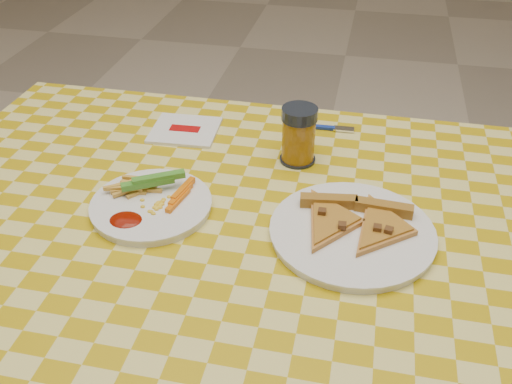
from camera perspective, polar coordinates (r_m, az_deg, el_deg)
table at (r=0.99m, az=-0.18°, el=-6.72°), size 1.28×0.88×0.76m
plate_left at (r=0.99m, az=-10.41°, el=-1.40°), size 0.26×0.26×0.01m
plate_right at (r=0.93m, az=9.56°, el=-4.10°), size 0.33×0.33×0.01m
fries_veggies at (r=1.00m, az=-10.68°, el=-0.09°), size 0.16×0.15×0.04m
pizza_slices at (r=0.93m, az=9.87°, el=-2.89°), size 0.22×0.20×0.02m
drink_glass at (r=1.08m, az=4.28°, el=5.65°), size 0.07×0.07×0.11m
napkin at (r=1.21m, az=-7.12°, el=6.17°), size 0.14×0.13×0.01m
fork at (r=1.22m, az=6.69°, el=6.45°), size 0.14×0.02×0.01m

